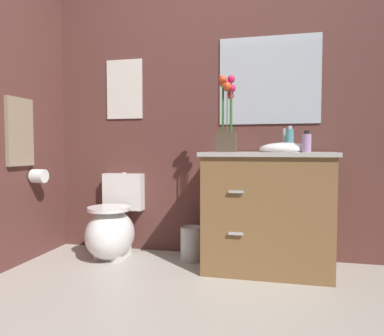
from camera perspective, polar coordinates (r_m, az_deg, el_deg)
The scene contains 11 objects.
wall_back at distance 3.07m, azimuth 8.77°, elevation 9.59°, with size 4.64×0.05×2.50m, color brown.
toilet at distance 3.11m, azimuth -12.39°, elevation -9.20°, with size 0.38×0.59×0.69m.
vanity_cabinet at distance 2.75m, azimuth 11.76°, elevation -6.43°, with size 0.94×0.56×1.06m.
flower_vase at distance 2.67m, azimuth 5.51°, elevation 7.12°, with size 0.14×0.14×0.55m.
soap_bottle at distance 2.61m, azimuth 17.61°, elevation 3.84°, with size 0.06×0.06×0.15m.
lotion_bottle at distance 2.81m, azimuth 15.10°, elevation 4.27°, with size 0.06×0.06×0.19m.
trash_bin at distance 2.98m, azimuth -0.06°, elevation -11.79°, with size 0.18×0.18×0.27m.
wall_poster at distance 3.32m, azimuth -10.59°, elevation 12.08°, with size 0.33×0.01×0.52m, color silver.
wall_mirror at distance 3.06m, azimuth 12.06°, elevation 13.37°, with size 0.80×0.01×0.70m, color #B2BCC6.
hanging_towel at distance 3.07m, azimuth -25.48°, elevation 5.15°, with size 0.03×0.28×0.52m, color gray.
toilet_paper_roll at distance 3.16m, azimuth -22.97°, elevation -1.18°, with size 0.11×0.11×0.11m, color white.
Camera 1 is at (0.44, -1.59, 0.90)m, focal length 33.87 mm.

